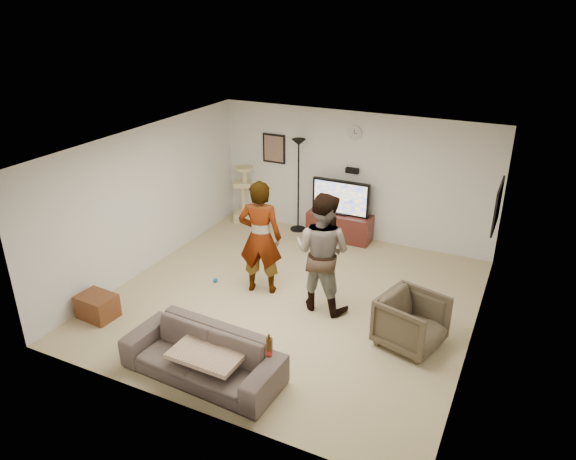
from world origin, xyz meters
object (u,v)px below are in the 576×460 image
at_px(cat_tree, 243,193).
at_px(tv, 341,197).
at_px(armchair, 411,322).
at_px(side_table, 97,306).
at_px(person_right, 322,252).
at_px(floor_lamp, 298,186).
at_px(sofa, 202,355).
at_px(beer_bottle, 269,347).
at_px(person_left, 260,238).
at_px(tv_stand, 340,226).

bearing_deg(cat_tree, tv, 0.13).
height_order(cat_tree, armchair, cat_tree).
bearing_deg(tv, side_table, -118.05).
bearing_deg(cat_tree, person_right, -41.35).
relative_size(floor_lamp, sofa, 0.91).
height_order(tv, beer_bottle, tv).
height_order(sofa, side_table, sofa).
bearing_deg(armchair, cat_tree, 71.85).
bearing_deg(floor_lamp, cat_tree, -177.73).
bearing_deg(person_left, cat_tree, -70.55).
height_order(tv_stand, beer_bottle, beer_bottle).
bearing_deg(beer_bottle, tv, 100.75).
relative_size(floor_lamp, armchair, 2.32).
xyz_separation_m(tv, beer_bottle, (0.89, -4.68, -0.14)).
distance_m(tv_stand, floor_lamp, 1.15).
xyz_separation_m(person_right, sofa, (-0.71, -2.18, -0.63)).
relative_size(sofa, side_table, 3.78).
relative_size(floor_lamp, person_right, 1.01).
bearing_deg(sofa, side_table, 171.71).
relative_size(tv_stand, floor_lamp, 0.67).
bearing_deg(beer_bottle, person_left, 120.73).
bearing_deg(person_right, tv_stand, -70.01).
bearing_deg(cat_tree, sofa, -65.62).
bearing_deg(floor_lamp, tv_stand, -2.78).
xyz_separation_m(cat_tree, armchair, (4.32, -2.88, -0.24)).
relative_size(tv, floor_lamp, 0.60).
distance_m(cat_tree, side_table, 4.26).
distance_m(person_left, person_right, 1.08).
height_order(person_left, person_right, person_left).
bearing_deg(person_right, cat_tree, -35.82).
xyz_separation_m(tv_stand, person_right, (0.64, -2.50, 0.67)).
height_order(tv_stand, armchair, armchair).
bearing_deg(person_right, person_left, 3.53).
bearing_deg(sofa, armchair, 42.12).
xyz_separation_m(tv_stand, side_table, (-2.26, -4.24, -0.08)).
relative_size(cat_tree, side_table, 2.22).
bearing_deg(person_right, side_table, 36.55).
bearing_deg(sofa, floor_lamp, 103.29).
bearing_deg(tv_stand, person_right, -75.54).
xyz_separation_m(tv, person_left, (-0.43, -2.46, 0.07)).
bearing_deg(tv, person_right, -75.54).
bearing_deg(tv_stand, person_left, -99.98).
distance_m(cat_tree, person_right, 3.78).
bearing_deg(side_table, tv, 61.95).
bearing_deg(tv_stand, beer_bottle, -79.25).
height_order(person_right, sofa, person_right).
bearing_deg(person_left, sofa, 83.20).
distance_m(person_left, armchair, 2.67).
distance_m(person_right, armchair, 1.64).
xyz_separation_m(tv, armchair, (2.14, -2.89, -0.50)).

